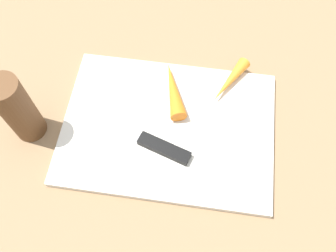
% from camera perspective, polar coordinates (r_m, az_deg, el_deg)
% --- Properties ---
extents(ground_plane, '(1.40, 1.40, 0.00)m').
position_cam_1_polar(ground_plane, '(0.63, -0.00, -0.49)').
color(ground_plane, '#8C6D4C').
extents(cutting_board, '(0.36, 0.26, 0.01)m').
position_cam_1_polar(cutting_board, '(0.63, -0.00, -0.25)').
color(cutting_board, silver).
rests_on(cutting_board, ground_plane).
extents(knife, '(0.20, 0.08, 0.01)m').
position_cam_1_polar(knife, '(0.60, -1.54, -3.07)').
color(knife, '#B7B7BC').
rests_on(knife, cutting_board).
extents(carrot_long, '(0.06, 0.12, 0.03)m').
position_cam_1_polar(carrot_long, '(0.64, 0.84, 5.76)').
color(carrot_long, orange).
rests_on(carrot_long, cutting_board).
extents(carrot_short, '(0.07, 0.10, 0.02)m').
position_cam_1_polar(carrot_short, '(0.66, 9.63, 6.97)').
color(carrot_short, orange).
rests_on(carrot_short, cutting_board).
extents(pepper_grinder, '(0.05, 0.05, 0.14)m').
position_cam_1_polar(pepper_grinder, '(0.62, -22.50, 2.42)').
color(pepper_grinder, brown).
rests_on(pepper_grinder, ground_plane).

